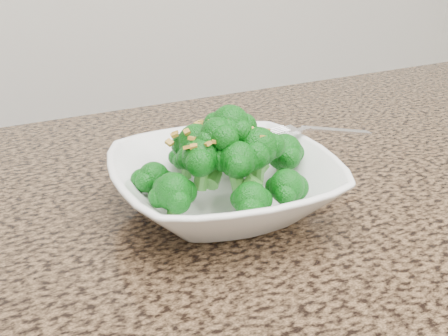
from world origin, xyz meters
TOP-DOWN VIEW (x-y plane):
  - granite_counter at (0.00, 0.30)m, footprint 1.64×1.04m
  - bowl at (-0.12, 0.41)m, footprint 0.27×0.27m
  - broccoli_pile at (-0.12, 0.41)m, footprint 0.22×0.22m
  - garlic_topping at (-0.12, 0.41)m, footprint 0.13×0.13m
  - fork at (-0.00, 0.44)m, footprint 0.17×0.04m

SIDE VIEW (x-z plane):
  - granite_counter at x=0.00m, z-range 0.87..0.90m
  - bowl at x=-0.12m, z-range 0.90..0.96m
  - fork at x=0.00m, z-range 0.96..0.97m
  - broccoli_pile at x=-0.12m, z-range 0.96..1.04m
  - garlic_topping at x=-0.12m, z-range 1.04..1.04m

